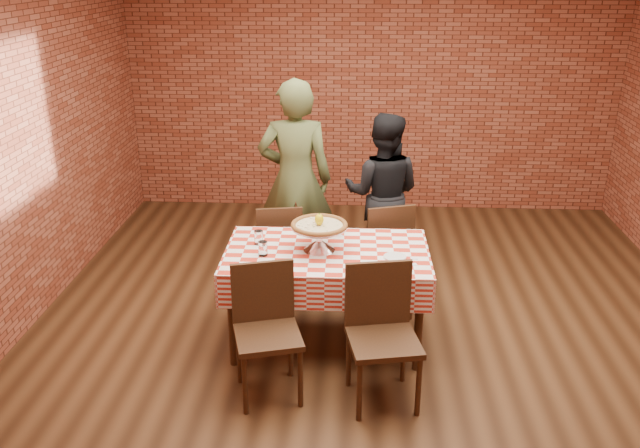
{
  "coord_description": "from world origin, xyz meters",
  "views": [
    {
      "loc": [
        -0.15,
        -4.64,
        2.77
      ],
      "look_at": [
        -0.42,
        0.02,
        0.92
      ],
      "focal_mm": 37.87,
      "sensor_mm": 36.0,
      "label": 1
    }
  ],
  "objects_px": {
    "diner_black": "(382,193)",
    "pizza": "(319,226)",
    "chair_near_left": "(268,336)",
    "chair_near_right": "(384,340)",
    "condiment_caddy": "(336,227)",
    "chair_far_right": "(383,248)",
    "chair_far_left": "(279,248)",
    "water_glass_left": "(263,248)",
    "water_glass_right": "(259,237)",
    "table": "(327,297)",
    "pizza_stand": "(319,238)",
    "diner_olive": "(295,180)"
  },
  "relations": [
    {
      "from": "water_glass_left",
      "to": "water_glass_right",
      "type": "xyz_separation_m",
      "value": [
        -0.06,
        0.2,
        0.0
      ]
    },
    {
      "from": "table",
      "to": "chair_near_right",
      "type": "xyz_separation_m",
      "value": [
        0.4,
        -0.74,
        0.09
      ]
    },
    {
      "from": "water_glass_right",
      "to": "condiment_caddy",
      "type": "relative_size",
      "value": 0.77
    },
    {
      "from": "table",
      "to": "chair_near_left",
      "type": "xyz_separation_m",
      "value": [
        -0.36,
        -0.72,
        0.08
      ]
    },
    {
      "from": "table",
      "to": "pizza",
      "type": "distance_m",
      "value": 0.58
    },
    {
      "from": "chair_near_left",
      "to": "diner_black",
      "type": "bearing_deg",
      "value": 53.16
    },
    {
      "from": "water_glass_right",
      "to": "condiment_caddy",
      "type": "distance_m",
      "value": 0.61
    },
    {
      "from": "diner_olive",
      "to": "water_glass_left",
      "type": "bearing_deg",
      "value": 81.97
    },
    {
      "from": "pizza_stand",
      "to": "diner_black",
      "type": "height_order",
      "value": "diner_black"
    },
    {
      "from": "water_glass_left",
      "to": "water_glass_right",
      "type": "distance_m",
      "value": 0.21
    },
    {
      "from": "table",
      "to": "water_glass_right",
      "type": "height_order",
      "value": "water_glass_right"
    },
    {
      "from": "chair_near_left",
      "to": "chair_far_left",
      "type": "relative_size",
      "value": 1.05
    },
    {
      "from": "water_glass_right",
      "to": "chair_far_left",
      "type": "relative_size",
      "value": 0.12
    },
    {
      "from": "condiment_caddy",
      "to": "chair_near_right",
      "type": "height_order",
      "value": "chair_near_right"
    },
    {
      "from": "table",
      "to": "chair_near_left",
      "type": "height_order",
      "value": "chair_near_left"
    },
    {
      "from": "pizza_stand",
      "to": "diner_olive",
      "type": "height_order",
      "value": "diner_olive"
    },
    {
      "from": "chair_near_left",
      "to": "diner_olive",
      "type": "height_order",
      "value": "diner_olive"
    },
    {
      "from": "pizza_stand",
      "to": "water_glass_right",
      "type": "relative_size",
      "value": 3.95
    },
    {
      "from": "diner_black",
      "to": "pizza",
      "type": "bearing_deg",
      "value": 79.96
    },
    {
      "from": "pizza_stand",
      "to": "condiment_caddy",
      "type": "relative_size",
      "value": 3.02
    },
    {
      "from": "chair_near_left",
      "to": "condiment_caddy",
      "type": "bearing_deg",
      "value": 52.56
    },
    {
      "from": "chair_far_left",
      "to": "diner_black",
      "type": "height_order",
      "value": "diner_black"
    },
    {
      "from": "water_glass_right",
      "to": "chair_near_left",
      "type": "relative_size",
      "value": 0.12
    },
    {
      "from": "water_glass_left",
      "to": "diner_olive",
      "type": "bearing_deg",
      "value": 84.94
    },
    {
      "from": "chair_far_left",
      "to": "chair_far_right",
      "type": "relative_size",
      "value": 0.97
    },
    {
      "from": "water_glass_right",
      "to": "chair_near_right",
      "type": "distance_m",
      "value": 1.3
    },
    {
      "from": "pizza",
      "to": "condiment_caddy",
      "type": "distance_m",
      "value": 0.34
    },
    {
      "from": "water_glass_left",
      "to": "chair_near_right",
      "type": "bearing_deg",
      "value": -36.37
    },
    {
      "from": "chair_far_left",
      "to": "pizza_stand",
      "type": "bearing_deg",
      "value": 107.27
    },
    {
      "from": "pizza_stand",
      "to": "water_glass_left",
      "type": "xyz_separation_m",
      "value": [
        -0.4,
        -0.12,
        -0.04
      ]
    },
    {
      "from": "water_glass_right",
      "to": "diner_black",
      "type": "xyz_separation_m",
      "value": [
        0.97,
        1.25,
        -0.06
      ]
    },
    {
      "from": "water_glass_right",
      "to": "diner_black",
      "type": "bearing_deg",
      "value": 52.26
    },
    {
      "from": "diner_olive",
      "to": "diner_black",
      "type": "height_order",
      "value": "diner_olive"
    },
    {
      "from": "pizza",
      "to": "water_glass_left",
      "type": "height_order",
      "value": "pizza"
    },
    {
      "from": "condiment_caddy",
      "to": "diner_black",
      "type": "bearing_deg",
      "value": 67.04
    },
    {
      "from": "pizza",
      "to": "condiment_caddy",
      "type": "relative_size",
      "value": 3.0
    },
    {
      "from": "pizza",
      "to": "chair_near_right",
      "type": "height_order",
      "value": "pizza"
    },
    {
      "from": "pizza",
      "to": "diner_olive",
      "type": "bearing_deg",
      "value": 103.42
    },
    {
      "from": "water_glass_right",
      "to": "chair_near_left",
      "type": "height_order",
      "value": "chair_near_left"
    },
    {
      "from": "water_glass_left",
      "to": "chair_near_left",
      "type": "distance_m",
      "value": 0.72
    },
    {
      "from": "chair_near_right",
      "to": "water_glass_right",
      "type": "bearing_deg",
      "value": 126.57
    },
    {
      "from": "chair_near_right",
      "to": "chair_far_left",
      "type": "bearing_deg",
      "value": 108.24
    },
    {
      "from": "chair_near_left",
      "to": "table",
      "type": "bearing_deg",
      "value": 48.14
    },
    {
      "from": "chair_near_right",
      "to": "chair_far_left",
      "type": "distance_m",
      "value": 1.75
    },
    {
      "from": "chair_far_left",
      "to": "water_glass_right",
      "type": "bearing_deg",
      "value": 74.36
    },
    {
      "from": "condiment_caddy",
      "to": "chair_far_right",
      "type": "height_order",
      "value": "condiment_caddy"
    },
    {
      "from": "chair_near_left",
      "to": "chair_far_left",
      "type": "distance_m",
      "value": 1.5
    },
    {
      "from": "chair_far_right",
      "to": "diner_black",
      "type": "relative_size",
      "value": 0.59
    },
    {
      "from": "table",
      "to": "diner_black",
      "type": "distance_m",
      "value": 1.47
    },
    {
      "from": "water_glass_left",
      "to": "chair_far_left",
      "type": "xyz_separation_m",
      "value": [
        0.01,
        0.89,
        -0.38
      ]
    }
  ]
}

